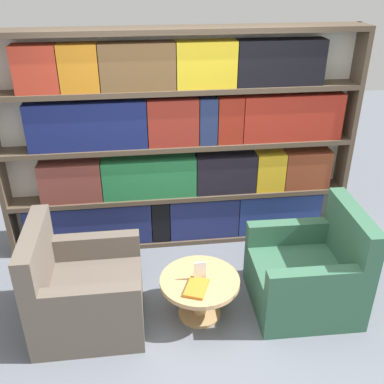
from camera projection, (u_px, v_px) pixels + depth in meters
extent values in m
plane|color=slate|center=(198.00, 332.00, 3.77)|extent=(14.00, 14.00, 0.00)
cube|color=silver|center=(178.00, 140.00, 4.60)|extent=(3.57, 0.05, 2.24)
cube|color=brown|center=(346.00, 137.00, 4.69)|extent=(0.05, 0.30, 2.24)
cube|color=brown|center=(181.00, 236.00, 5.01)|extent=(3.47, 0.30, 0.05)
cube|color=brown|center=(180.00, 194.00, 4.76)|extent=(3.47, 0.30, 0.05)
cube|color=brown|center=(179.00, 145.00, 4.50)|extent=(3.47, 0.30, 0.05)
cube|color=brown|center=(178.00, 90.00, 4.23)|extent=(3.47, 0.30, 0.05)
cube|color=brown|center=(178.00, 30.00, 3.98)|extent=(3.47, 0.30, 0.05)
cube|color=navy|center=(90.00, 224.00, 4.76)|extent=(1.30, 0.20, 0.47)
cube|color=black|center=(160.00, 219.00, 4.84)|extent=(0.19, 0.20, 0.47)
cube|color=navy|center=(204.00, 216.00, 4.89)|extent=(0.74, 0.20, 0.47)
cube|color=navy|center=(278.00, 211.00, 4.99)|extent=(0.92, 0.20, 0.47)
cube|color=brown|center=(71.00, 182.00, 4.51)|extent=(0.61, 0.20, 0.41)
cube|color=#257942|center=(149.00, 177.00, 4.59)|extent=(0.95, 0.20, 0.41)
cube|color=black|center=(226.00, 173.00, 4.68)|extent=(0.62, 0.20, 0.41)
cube|color=gold|center=(269.00, 171.00, 4.73)|extent=(0.30, 0.20, 0.41)
cube|color=brown|center=(306.00, 169.00, 4.78)|extent=(0.49, 0.20, 0.41)
cube|color=navy|center=(87.00, 125.00, 4.26)|extent=(1.13, 0.20, 0.46)
cube|color=maroon|center=(173.00, 122.00, 4.35)|extent=(0.49, 0.20, 0.46)
cube|color=navy|center=(208.00, 120.00, 4.38)|extent=(0.17, 0.20, 0.46)
cube|color=maroon|center=(229.00, 119.00, 4.41)|extent=(0.25, 0.20, 0.46)
cube|color=#A7291C|center=(292.00, 117.00, 4.48)|extent=(1.01, 0.20, 0.46)
cube|color=#BD3725|center=(36.00, 69.00, 3.96)|extent=(0.39, 0.20, 0.42)
cube|color=orange|center=(79.00, 68.00, 4.00)|extent=(0.35, 0.20, 0.42)
cube|color=brown|center=(138.00, 66.00, 4.06)|extent=(0.68, 0.20, 0.42)
cube|color=yellow|center=(206.00, 64.00, 4.13)|extent=(0.56, 0.20, 0.42)
cube|color=black|center=(280.00, 62.00, 4.21)|extent=(0.83, 0.20, 0.42)
cube|color=brown|center=(90.00, 302.00, 3.80)|extent=(0.88, 0.84, 0.42)
cube|color=brown|center=(36.00, 260.00, 3.54)|extent=(0.14, 0.84, 0.52)
cube|color=brown|center=(92.00, 301.00, 3.34)|extent=(0.74, 0.12, 0.22)
cube|color=brown|center=(97.00, 246.00, 3.98)|extent=(0.74, 0.12, 0.22)
cube|color=#336047|center=(302.00, 284.00, 4.01)|extent=(0.90, 0.86, 0.42)
cube|color=#336047|center=(351.00, 237.00, 3.82)|extent=(0.16, 0.84, 0.52)
cube|color=#336047|center=(286.00, 232.00, 4.17)|extent=(0.75, 0.14, 0.22)
cube|color=#336047|center=(313.00, 282.00, 3.53)|extent=(0.75, 0.14, 0.22)
cylinder|color=tan|center=(200.00, 299.00, 3.89)|extent=(0.12, 0.12, 0.35)
cylinder|color=tan|center=(199.00, 312.00, 3.96)|extent=(0.37, 0.37, 0.03)
cylinder|color=tan|center=(200.00, 281.00, 3.80)|extent=(0.68, 0.68, 0.04)
cube|color=black|center=(200.00, 279.00, 3.78)|extent=(0.06, 0.06, 0.01)
cube|color=white|center=(200.00, 271.00, 3.75)|extent=(0.10, 0.01, 0.17)
cube|color=orange|center=(196.00, 288.00, 3.67)|extent=(0.24, 0.29, 0.03)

